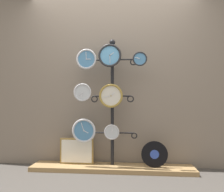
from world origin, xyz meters
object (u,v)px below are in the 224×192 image
(display_stand, at_px, (112,126))
(clock_middle_center, at_px, (111,96))
(vinyl_record, at_px, (155,154))
(clock_middle_left, at_px, (83,92))
(clock_bottom_center, at_px, (112,132))
(clock_top_left, at_px, (86,59))
(clock_bottom_left, at_px, (84,131))
(clock_top_right, at_px, (140,59))
(picture_frame, at_px, (77,151))
(clock_top_center, at_px, (110,56))

(display_stand, relative_size, clock_middle_center, 5.55)
(clock_middle_center, height_order, vinyl_record, clock_middle_center)
(clock_middle_left, distance_m, clock_bottom_center, 0.67)
(display_stand, distance_m, clock_middle_left, 0.62)
(vinyl_record, bearing_deg, clock_middle_center, 179.90)
(clock_middle_left, xyz_separation_m, clock_middle_center, (0.39, 0.01, -0.05))
(clock_top_left, distance_m, clock_bottom_left, 0.98)
(clock_top_right, xyz_separation_m, picture_frame, (-0.88, 0.08, -1.26))
(clock_top_right, xyz_separation_m, vinyl_record, (0.19, 0.01, -1.27))
(vinyl_record, bearing_deg, picture_frame, 175.86)
(display_stand, distance_m, picture_frame, 0.62)
(clock_top_center, distance_m, clock_middle_left, 0.63)
(clock_top_center, bearing_deg, clock_middle_center, -0.37)
(clock_top_right, relative_size, clock_middle_center, 0.60)
(clock_top_right, distance_m, clock_middle_center, 0.63)
(clock_top_left, height_order, clock_middle_center, clock_top_left)
(display_stand, xyz_separation_m, clock_top_left, (-0.35, -0.08, 0.92))
(clock_top_center, xyz_separation_m, clock_top_right, (0.41, -0.01, -0.06))
(clock_top_left, bearing_deg, clock_top_center, -2.61)
(clock_top_right, distance_m, picture_frame, 1.54)
(display_stand, xyz_separation_m, vinyl_record, (0.57, -0.10, -0.36))
(clock_bottom_center, height_order, vinyl_record, clock_bottom_center)
(clock_top_center, bearing_deg, display_stand, 74.59)
(clock_top_left, bearing_deg, clock_middle_center, -2.51)
(picture_frame, bearing_deg, clock_bottom_left, -37.50)
(clock_top_left, xyz_separation_m, clock_top_right, (0.73, -0.02, -0.02))
(display_stand, xyz_separation_m, clock_middle_center, (-0.01, -0.09, 0.41))
(clock_top_left, bearing_deg, clock_middle_left, -151.92)
(clock_top_right, bearing_deg, clock_bottom_left, -179.31)
(clock_middle_center, distance_m, picture_frame, 0.92)
(display_stand, bearing_deg, clock_middle_center, -96.56)
(clock_top_right, xyz_separation_m, clock_middle_center, (-0.39, 0.01, -0.49))
(clock_bottom_left, bearing_deg, display_stand, 16.57)
(clock_middle_center, distance_m, clock_bottom_left, 0.60)
(clock_top_center, relative_size, clock_middle_left, 1.29)
(clock_top_left, height_order, clock_top_right, clock_top_left)
(display_stand, distance_m, clock_middle_center, 0.42)
(display_stand, relative_size, clock_top_right, 9.22)
(display_stand, bearing_deg, picture_frame, -177.88)
(clock_top_left, xyz_separation_m, clock_bottom_center, (0.35, -0.01, -1.00))
(display_stand, bearing_deg, vinyl_record, -9.57)
(display_stand, xyz_separation_m, clock_bottom_left, (-0.38, -0.11, -0.06))
(clock_top_right, distance_m, clock_middle_left, 0.90)
(display_stand, distance_m, clock_top_center, 0.97)
(clock_top_center, xyz_separation_m, picture_frame, (-0.47, 0.08, -1.32))
(clock_top_left, relative_size, clock_top_center, 0.89)
(clock_bottom_left, bearing_deg, clock_middle_center, 2.75)
(clock_top_right, height_order, vinyl_record, clock_top_right)
(clock_top_right, height_order, clock_bottom_left, clock_top_right)
(clock_middle_center, distance_m, vinyl_record, 0.97)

